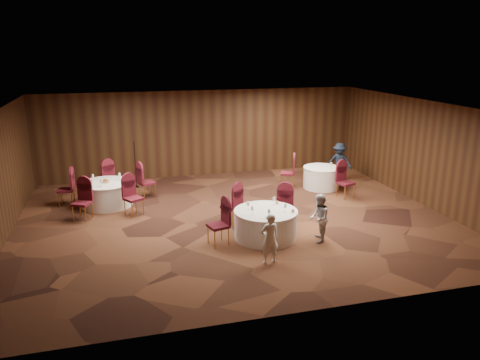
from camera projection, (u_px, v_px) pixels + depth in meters
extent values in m
plane|color=black|center=(235.00, 219.00, 13.35)|extent=(12.00, 12.00, 0.00)
plane|color=silver|center=(235.00, 107.00, 12.46)|extent=(12.00, 12.00, 0.00)
plane|color=black|center=(202.00, 133.00, 17.54)|extent=(12.00, 0.00, 12.00)
plane|color=black|center=(305.00, 232.00, 8.26)|extent=(12.00, 0.00, 12.00)
plane|color=black|center=(423.00, 153.00, 14.40)|extent=(0.00, 10.00, 10.00)
cylinder|color=silver|center=(266.00, 224.00, 11.99)|extent=(1.60, 1.60, 0.72)
cylinder|color=silver|center=(266.00, 211.00, 11.89)|extent=(1.63, 1.63, 0.03)
cylinder|color=silver|center=(107.00, 194.00, 14.42)|extent=(1.55, 1.55, 0.72)
cylinder|color=silver|center=(106.00, 183.00, 14.32)|extent=(1.58, 1.58, 0.03)
cylinder|color=silver|center=(321.00, 178.00, 16.21)|extent=(1.24, 1.24, 0.72)
cylinder|color=silver|center=(322.00, 168.00, 16.11)|extent=(1.26, 1.26, 0.03)
cylinder|color=silver|center=(285.00, 212.00, 11.79)|extent=(0.06, 0.06, 0.01)
cylinder|color=silver|center=(285.00, 210.00, 11.78)|extent=(0.01, 0.01, 0.11)
cone|color=silver|center=(285.00, 206.00, 11.75)|extent=(0.08, 0.08, 0.10)
cylinder|color=silver|center=(248.00, 209.00, 11.96)|extent=(0.06, 0.06, 0.01)
cylinder|color=silver|center=(248.00, 207.00, 11.94)|extent=(0.01, 0.01, 0.11)
cone|color=silver|center=(248.00, 203.00, 11.91)|extent=(0.08, 0.08, 0.10)
cylinder|color=silver|center=(274.00, 205.00, 12.30)|extent=(0.06, 0.06, 0.01)
cylinder|color=silver|center=(274.00, 203.00, 12.28)|extent=(0.01, 0.01, 0.11)
cone|color=silver|center=(274.00, 199.00, 12.25)|extent=(0.08, 0.08, 0.10)
cylinder|color=silver|center=(269.00, 217.00, 11.41)|extent=(0.06, 0.06, 0.01)
cylinder|color=silver|center=(269.00, 215.00, 11.39)|extent=(0.01, 0.01, 0.11)
cone|color=silver|center=(269.00, 211.00, 11.36)|extent=(0.08, 0.08, 0.10)
cylinder|color=silver|center=(252.00, 214.00, 11.61)|extent=(0.06, 0.06, 0.01)
cylinder|color=silver|center=(252.00, 212.00, 11.60)|extent=(0.01, 0.01, 0.11)
cone|color=silver|center=(252.00, 208.00, 11.57)|extent=(0.08, 0.08, 0.10)
cylinder|color=white|center=(272.00, 218.00, 11.34)|extent=(0.15, 0.15, 0.01)
sphere|color=#9E6B33|center=(272.00, 217.00, 11.33)|extent=(0.08, 0.08, 0.08)
cylinder|color=white|center=(293.00, 212.00, 11.75)|extent=(0.15, 0.15, 0.01)
sphere|color=#9E6B33|center=(293.00, 211.00, 11.74)|extent=(0.08, 0.08, 0.08)
cylinder|color=white|center=(277.00, 203.00, 12.39)|extent=(0.15, 0.15, 0.01)
sphere|color=#9E6B33|center=(277.00, 202.00, 12.38)|extent=(0.08, 0.08, 0.08)
cylinder|color=silver|center=(120.00, 180.00, 14.61)|extent=(0.06, 0.06, 0.01)
cylinder|color=silver|center=(120.00, 178.00, 14.59)|extent=(0.01, 0.01, 0.11)
cone|color=silver|center=(119.00, 175.00, 14.56)|extent=(0.08, 0.08, 0.10)
cylinder|color=silver|center=(93.00, 181.00, 14.47)|extent=(0.06, 0.06, 0.01)
cylinder|color=silver|center=(93.00, 179.00, 14.45)|extent=(0.01, 0.01, 0.11)
cone|color=silver|center=(93.00, 176.00, 14.42)|extent=(0.08, 0.08, 0.10)
cylinder|color=silver|center=(102.00, 186.00, 13.91)|extent=(0.06, 0.06, 0.01)
cylinder|color=silver|center=(102.00, 185.00, 13.89)|extent=(0.01, 0.01, 0.11)
cone|color=silver|center=(101.00, 181.00, 13.86)|extent=(0.08, 0.08, 0.10)
cylinder|color=brown|center=(106.00, 182.00, 14.31)|extent=(0.22, 0.22, 0.06)
sphere|color=#9E6B33|center=(104.00, 180.00, 14.30)|extent=(0.07, 0.07, 0.07)
sphere|color=#9E6B33|center=(107.00, 180.00, 14.28)|extent=(0.07, 0.07, 0.07)
cylinder|color=silver|center=(331.00, 169.00, 15.91)|extent=(0.06, 0.06, 0.01)
cylinder|color=silver|center=(331.00, 167.00, 15.89)|extent=(0.01, 0.01, 0.11)
cone|color=silver|center=(331.00, 164.00, 15.86)|extent=(0.08, 0.08, 0.10)
cylinder|color=black|center=(137.00, 187.00, 16.41)|extent=(0.24, 0.24, 0.02)
cylinder|color=black|center=(135.00, 164.00, 16.18)|extent=(0.02, 0.02, 1.59)
cylinder|color=black|center=(134.00, 142.00, 16.02)|extent=(0.04, 0.12, 0.04)
imported|color=silver|center=(270.00, 239.00, 10.52)|extent=(0.46, 0.32, 1.19)
imported|color=#B8B7BC|center=(319.00, 218.00, 11.69)|extent=(0.66, 0.74, 1.25)
imported|color=black|center=(339.00, 162.00, 17.03)|extent=(1.04, 0.94, 1.40)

